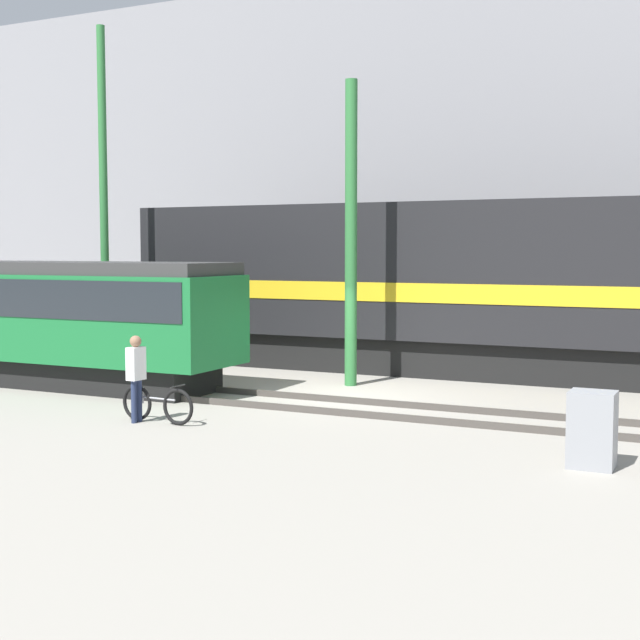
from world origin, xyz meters
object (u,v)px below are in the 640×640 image
bicycle (157,405)px  person (136,370)px  utility_pole_center (104,199)px  signal_box (592,430)px  freight_locomotive (454,285)px  utility_pole_right (351,234)px  streetcar (48,314)px

bicycle → person: bearing=-162.3°
utility_pole_center → signal_box: 16.25m
freight_locomotive → bicycle: 9.94m
utility_pole_right → streetcar: bearing=-155.7°
bicycle → utility_pole_right: utility_pole_right is taller
freight_locomotive → person: bearing=-110.7°
utility_pole_right → person: bearing=-106.6°
bicycle → signal_box: bearing=0.1°
utility_pole_right → signal_box: bearing=-41.8°
freight_locomotive → streetcar: freight_locomotive is taller
person → utility_pole_center: size_ratio=0.18×
freight_locomotive → streetcar: (-8.61, -6.25, -0.67)m
bicycle → signal_box: size_ratio=1.45×
streetcar → signal_box: (13.72, -2.95, -1.17)m
freight_locomotive → streetcar: size_ratio=1.80×
streetcar → utility_pole_center: utility_pole_center is taller
utility_pole_center → person: bearing=-46.8°
utility_pole_center → utility_pole_right: size_ratio=1.28×
bicycle → person: (-0.40, -0.13, 0.68)m
utility_pole_right → signal_box: size_ratio=6.28×
bicycle → utility_pole_center: bearing=135.7°
bicycle → utility_pole_right: bearing=76.6°
bicycle → utility_pole_right: size_ratio=0.23×
streetcar → bicycle: streetcar is taller
streetcar → person: 5.98m
person → utility_pole_right: utility_pole_right is taller
streetcar → utility_pole_center: bearing=103.5°
person → utility_pole_right: bearing=73.4°
bicycle → utility_pole_center: 9.78m
freight_locomotive → bicycle: (-3.13, -9.21, -2.08)m
utility_pole_center → utility_pole_right: bearing=0.0°
streetcar → signal_box: 14.08m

